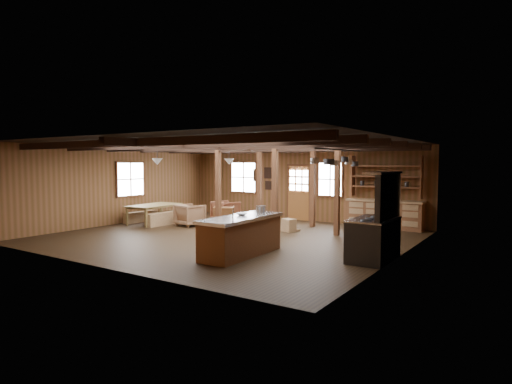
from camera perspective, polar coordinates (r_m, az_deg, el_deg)
room at (r=12.75m, az=-3.64°, el=0.25°), size 10.04×9.04×2.84m
ceiling_joists at (r=12.87m, az=-3.19°, el=5.99°), size 9.80×8.82×0.18m
timber_posts at (r=14.19m, az=3.12°, el=0.63°), size 3.95×2.35×2.80m
back_door at (r=16.54m, az=5.72°, el=-0.71°), size 1.02×0.08×2.15m
window_back_left at (r=17.87m, az=-1.65°, el=1.97°), size 1.32×0.06×1.32m
window_back_right at (r=15.94m, az=9.89°, el=1.67°), size 1.02×0.06×1.32m
window_left at (r=16.54m, az=-16.41°, el=1.65°), size 0.14×1.24×1.32m
notice_boards at (r=17.25m, az=1.33°, el=2.03°), size 1.08×0.03×0.90m
back_counter at (r=15.06m, az=16.79°, el=-2.39°), size 2.55×0.60×2.45m
pendant_lamps at (r=14.92m, az=-8.24°, el=4.03°), size 1.86×2.36×0.66m
pot_rack at (r=11.26m, az=10.91°, el=4.14°), size 0.39×3.00×0.46m
kitchen_island at (r=10.28m, az=-2.00°, el=-5.83°), size 0.93×2.52×1.20m
step_stool at (r=13.81m, az=4.39°, el=-4.45°), size 0.55×0.48×0.41m
commercial_range at (r=10.10m, az=15.64°, el=-5.17°), size 0.84×1.64×2.02m
dining_table at (r=15.98m, az=-13.31°, el=-2.89°), size 1.24×2.04×0.69m
bench_wall at (r=16.54m, az=-15.09°, el=-3.19°), size 0.27×1.45×0.40m
bench_aisle at (r=15.63m, az=-12.05°, el=-3.46°), size 0.31×1.64×0.45m
armchair_a at (r=15.44m, az=-4.28°, el=-3.08°), size 0.99×0.99×0.66m
armchair_b at (r=16.13m, az=-4.05°, el=-2.56°), size 1.04×1.06×0.78m
armchair_c at (r=15.18m, az=-8.77°, el=-3.03°), size 0.97×0.99×0.77m
counter_pot at (r=11.07m, az=0.69°, el=-2.28°), size 0.27×0.27×0.16m
bowl at (r=10.42m, az=-1.91°, el=-2.95°), size 0.26×0.26×0.06m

